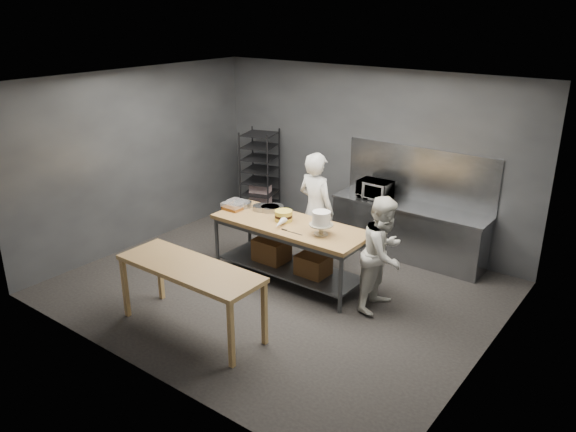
# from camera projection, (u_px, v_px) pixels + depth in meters

# --- Properties ---
(ground) EXTENTS (6.00, 6.00, 0.00)m
(ground) POSITION_uv_depth(u_px,v_px,m) (278.00, 289.00, 8.31)
(ground) COLOR black
(ground) RESTS_ON ground
(back_wall) EXTENTS (6.00, 0.04, 3.00)m
(back_wall) POSITION_uv_depth(u_px,v_px,m) (367.00, 156.00, 9.65)
(back_wall) COLOR #4C4F54
(back_wall) RESTS_ON ground
(work_table) EXTENTS (2.40, 0.90, 0.92)m
(work_table) POSITION_uv_depth(u_px,v_px,m) (289.00, 245.00, 8.41)
(work_table) COLOR brown
(work_table) RESTS_ON ground
(near_counter) EXTENTS (2.00, 0.70, 0.90)m
(near_counter) POSITION_uv_depth(u_px,v_px,m) (190.00, 272.00, 7.00)
(near_counter) COLOR olive
(near_counter) RESTS_ON ground
(back_counter) EXTENTS (2.60, 0.60, 0.90)m
(back_counter) POSITION_uv_depth(u_px,v_px,m) (407.00, 231.00, 9.22)
(back_counter) COLOR slate
(back_counter) RESTS_ON ground
(splashback_panel) EXTENTS (2.60, 0.02, 0.90)m
(splashback_panel) POSITION_uv_depth(u_px,v_px,m) (420.00, 175.00, 9.12)
(splashback_panel) COLOR slate
(splashback_panel) RESTS_ON back_counter
(speed_rack) EXTENTS (0.76, 0.80, 1.75)m
(speed_rack) POSITION_uv_depth(u_px,v_px,m) (260.00, 176.00, 10.74)
(speed_rack) COLOR black
(speed_rack) RESTS_ON ground
(chef_behind) EXTENTS (0.73, 0.54, 1.85)m
(chef_behind) POSITION_uv_depth(u_px,v_px,m) (316.00, 210.00, 8.80)
(chef_behind) COLOR white
(chef_behind) RESTS_ON ground
(chef_right) EXTENTS (0.61, 0.78, 1.61)m
(chef_right) POSITION_uv_depth(u_px,v_px,m) (384.00, 254.00, 7.54)
(chef_right) COLOR silver
(chef_right) RESTS_ON ground
(microwave) EXTENTS (0.54, 0.37, 0.30)m
(microwave) POSITION_uv_depth(u_px,v_px,m) (375.00, 189.00, 9.37)
(microwave) COLOR black
(microwave) RESTS_ON back_counter
(frosted_cake_stand) EXTENTS (0.34, 0.34, 0.34)m
(frosted_cake_stand) POSITION_uv_depth(u_px,v_px,m) (321.00, 220.00, 7.79)
(frosted_cake_stand) COLOR #AAA188
(frosted_cake_stand) RESTS_ON work_table
(layer_cake) EXTENTS (0.27, 0.27, 0.16)m
(layer_cake) POSITION_uv_depth(u_px,v_px,m) (284.00, 216.00, 8.35)
(layer_cake) COLOR gold
(layer_cake) RESTS_ON work_table
(cake_pans) EXTENTS (0.80, 0.45, 0.07)m
(cake_pans) POSITION_uv_depth(u_px,v_px,m) (262.00, 207.00, 8.82)
(cake_pans) COLOR gray
(cake_pans) RESTS_ON work_table
(piping_bag) EXTENTS (0.21, 0.40, 0.12)m
(piping_bag) POSITION_uv_depth(u_px,v_px,m) (281.00, 222.00, 8.15)
(piping_bag) COLOR white
(piping_bag) RESTS_ON work_table
(offset_spatula) EXTENTS (0.36, 0.02, 0.02)m
(offset_spatula) POSITION_uv_depth(u_px,v_px,m) (289.00, 231.00, 7.97)
(offset_spatula) COLOR slate
(offset_spatula) RESTS_ON work_table
(pastry_clamshells) EXTENTS (0.33, 0.37, 0.11)m
(pastry_clamshells) POSITION_uv_depth(u_px,v_px,m) (235.00, 205.00, 8.87)
(pastry_clamshells) COLOR #A76721
(pastry_clamshells) RESTS_ON work_table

